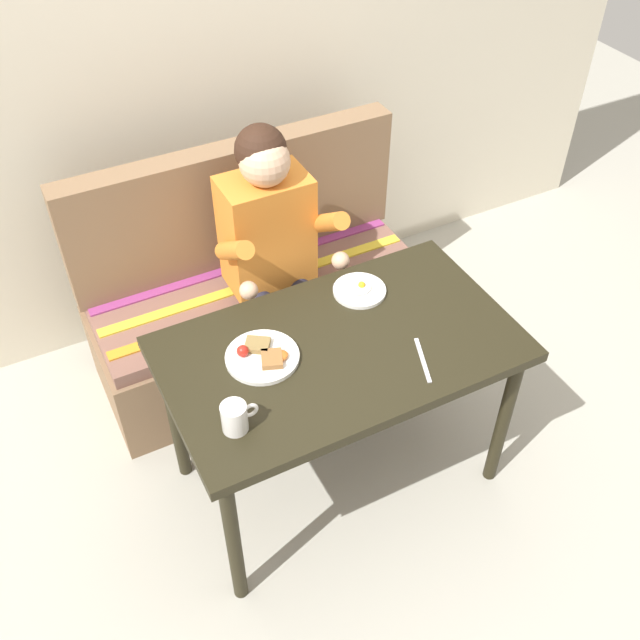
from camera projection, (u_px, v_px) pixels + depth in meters
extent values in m
plane|color=#ABA89B|center=(337.00, 472.00, 2.94)|extent=(8.00, 8.00, 0.00)
cube|color=beige|center=(191.00, 41.00, 2.88)|extent=(4.40, 0.10, 2.60)
cube|color=black|center=(340.00, 349.00, 2.46)|extent=(1.20, 0.70, 0.04)
cylinder|color=black|center=(233.00, 541.00, 2.34)|extent=(0.05, 0.05, 0.69)
cylinder|color=black|center=(503.00, 420.00, 2.70)|extent=(0.05, 0.05, 0.69)
cylinder|color=black|center=(174.00, 416.00, 2.72)|extent=(0.05, 0.05, 0.69)
cylinder|color=black|center=(418.00, 325.00, 3.08)|extent=(0.05, 0.05, 0.69)
cube|color=#7F6145|center=(262.00, 327.00, 3.27)|extent=(1.44, 0.56, 0.40)
cube|color=#7F574B|center=(259.00, 289.00, 3.12)|extent=(1.40, 0.52, 0.06)
cube|color=#7F6145|center=(234.00, 204.00, 3.05)|extent=(1.44, 0.12, 0.54)
cube|color=orange|center=(272.00, 302.00, 3.00)|extent=(1.38, 0.05, 0.01)
cube|color=yellow|center=(259.00, 282.00, 3.09)|extent=(1.38, 0.05, 0.01)
cube|color=#93387A|center=(246.00, 264.00, 3.18)|extent=(1.38, 0.05, 0.01)
cube|color=orange|center=(267.00, 232.00, 2.86)|extent=(0.34, 0.22, 0.48)
sphere|color=#DBAD89|center=(264.00, 161.00, 2.63)|extent=(0.19, 0.19, 0.19)
sphere|color=#331E14|center=(261.00, 150.00, 2.62)|extent=(0.19, 0.19, 0.19)
cylinder|color=orange|center=(234.00, 251.00, 2.66)|extent=(0.07, 0.29, 0.23)
cylinder|color=orange|center=(326.00, 223.00, 2.79)|extent=(0.07, 0.29, 0.23)
sphere|color=#DBAD89|center=(249.00, 290.00, 2.65)|extent=(0.07, 0.07, 0.07)
sphere|color=#DBAD89|center=(340.00, 261.00, 2.78)|extent=(0.07, 0.07, 0.07)
cylinder|color=#232333|center=(268.00, 309.00, 2.89)|extent=(0.09, 0.34, 0.09)
cylinder|color=#232333|center=(288.00, 382.00, 2.95)|extent=(0.08, 0.08, 0.52)
cube|color=black|center=(296.00, 428.00, 3.08)|extent=(0.09, 0.20, 0.05)
cylinder|color=#232333|center=(306.00, 296.00, 2.94)|extent=(0.09, 0.34, 0.09)
cylinder|color=#232333|center=(325.00, 368.00, 3.01)|extent=(0.08, 0.08, 0.52)
cube|color=black|center=(331.00, 414.00, 3.13)|extent=(0.09, 0.20, 0.05)
cylinder|color=white|center=(262.00, 357.00, 2.39)|extent=(0.25, 0.25, 0.02)
cube|color=#916033|center=(272.00, 359.00, 2.36)|extent=(0.09, 0.10, 0.02)
cube|color=olive|center=(257.00, 345.00, 2.41)|extent=(0.10, 0.10, 0.02)
sphere|color=red|center=(243.00, 351.00, 2.38)|extent=(0.04, 0.04, 0.04)
ellipsoid|color=#CC6623|center=(279.00, 356.00, 2.37)|extent=(0.06, 0.05, 0.02)
cylinder|color=white|center=(359.00, 291.00, 2.64)|extent=(0.19, 0.19, 0.01)
ellipsoid|color=white|center=(360.00, 288.00, 2.63)|extent=(0.09, 0.08, 0.01)
sphere|color=yellow|center=(362.00, 285.00, 2.63)|extent=(0.03, 0.03, 0.03)
cylinder|color=white|center=(234.00, 418.00, 2.15)|extent=(0.08, 0.08, 0.10)
cylinder|color=brown|center=(233.00, 408.00, 2.12)|extent=(0.07, 0.07, 0.01)
torus|color=white|center=(250.00, 410.00, 2.17)|extent=(0.05, 0.01, 0.05)
cube|color=silver|center=(423.00, 360.00, 2.39)|extent=(0.08, 0.19, 0.00)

